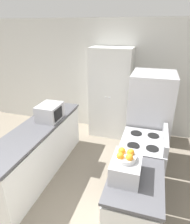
# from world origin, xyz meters

# --- Properties ---
(wall_back) EXTENTS (7.00, 0.06, 2.60)m
(wall_back) POSITION_xyz_m (0.00, 3.34, 1.30)
(wall_back) COLOR silver
(wall_back) RESTS_ON ground_plane
(counter_left) EXTENTS (0.60, 2.35, 0.90)m
(counter_left) POSITION_xyz_m (-0.86, 1.28, 0.43)
(counter_left) COLOR silver
(counter_left) RESTS_ON ground_plane
(counter_right) EXTENTS (0.60, 0.86, 0.90)m
(counter_right) POSITION_xyz_m (0.86, 0.53, 0.43)
(counter_right) COLOR silver
(counter_right) RESTS_ON ground_plane
(pantry_cabinet) EXTENTS (0.90, 0.56, 2.02)m
(pantry_cabinet) POSITION_xyz_m (0.00, 3.02, 1.01)
(pantry_cabinet) COLOR silver
(pantry_cabinet) RESTS_ON ground_plane
(stove) EXTENTS (0.66, 0.75, 1.06)m
(stove) POSITION_xyz_m (0.88, 1.36, 0.46)
(stove) COLOR #9E9EA3
(stove) RESTS_ON ground_plane
(refrigerator) EXTENTS (0.75, 0.80, 1.72)m
(refrigerator) POSITION_xyz_m (0.92, 2.18, 0.86)
(refrigerator) COLOR #B7B7BC
(refrigerator) RESTS_ON ground_plane
(microwave) EXTENTS (0.36, 0.45, 0.28)m
(microwave) POSITION_xyz_m (-0.76, 1.61, 1.04)
(microwave) COLOR #B2B2B7
(microwave) RESTS_ON counter_left
(toaster_oven) EXTENTS (0.32, 0.44, 0.22)m
(toaster_oven) POSITION_xyz_m (0.74, 0.55, 1.01)
(toaster_oven) COLOR #B2B2B7
(toaster_oven) RESTS_ON counter_right
(fruit_bowl) EXTENTS (0.23, 0.23, 0.11)m
(fruit_bowl) POSITION_xyz_m (0.73, 0.54, 1.16)
(fruit_bowl) COLOR silver
(fruit_bowl) RESTS_ON toaster_oven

